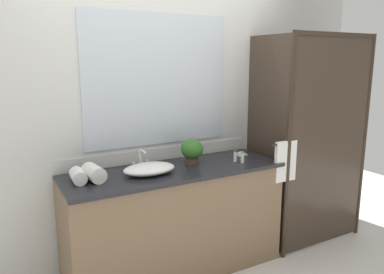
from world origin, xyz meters
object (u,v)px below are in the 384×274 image
soap_dish (241,154)px  rolled_towel_middle (94,173)px  amenity_bottle_conditioner (242,158)px  rolled_towel_near_edge (78,176)px  potted_plant (192,150)px  sink_basin (149,169)px  faucet (141,162)px  amenity_bottle_body_wash (235,156)px

soap_dish → rolled_towel_middle: bearing=-176.9°
amenity_bottle_conditioner → rolled_towel_near_edge: 1.35m
rolled_towel_near_edge → rolled_towel_middle: 0.11m
soap_dish → amenity_bottle_conditioner: 0.26m
soap_dish → rolled_towel_middle: (-1.38, -0.07, 0.05)m
potted_plant → soap_dish: potted_plant is taller
potted_plant → sink_basin: bearing=-167.6°
faucet → rolled_towel_middle: faucet is taller
amenity_bottle_conditioner → rolled_towel_middle: bearing=173.6°
potted_plant → amenity_bottle_body_wash: (0.35, -0.13, -0.07)m
sink_basin → potted_plant: size_ratio=1.94×
soap_dish → amenity_bottle_conditioner: (-0.15, -0.21, 0.03)m
amenity_bottle_body_wash → rolled_towel_middle: (-1.20, 0.08, 0.01)m
faucet → soap_dish: bearing=-3.6°
amenity_bottle_conditioner → potted_plant: bearing=153.4°
potted_plant → rolled_towel_middle: bearing=-176.3°
faucet → potted_plant: bearing=-10.7°
faucet → amenity_bottle_body_wash: (0.78, -0.21, -0.01)m
faucet → rolled_towel_middle: bearing=-162.0°
soap_dish → rolled_towel_near_edge: bearing=-177.6°
sink_basin → amenity_bottle_conditioner: 0.82m
sink_basin → rolled_towel_middle: 0.42m
faucet → amenity_bottle_conditioner: bearing=-18.6°
amenity_bottle_body_wash → rolled_towel_middle: size_ratio=0.47×
potted_plant → amenity_bottle_body_wash: size_ratio=2.08×
potted_plant → rolled_towel_near_edge: potted_plant is taller
potted_plant → rolled_towel_middle: (-0.85, -0.05, -0.06)m
amenity_bottle_conditioner → rolled_towel_near_edge: size_ratio=0.53×
amenity_bottle_conditioner → amenity_bottle_body_wash: (-0.03, 0.06, 0.00)m
potted_plant → amenity_bottle_conditioner: potted_plant is taller
sink_basin → amenity_bottle_body_wash: bearing=-2.8°
faucet → amenity_bottle_conditioner: faucet is taller
potted_plant → amenity_bottle_conditioner: 0.44m
amenity_bottle_body_wash → faucet: bearing=164.7°
faucet → rolled_towel_near_edge: 0.54m
soap_dish → amenity_bottle_body_wash: 0.24m
amenity_bottle_body_wash → rolled_towel_near_edge: 1.31m
amenity_bottle_conditioner → rolled_towel_middle: (-1.23, 0.14, 0.01)m
sink_basin → potted_plant: 0.45m
faucet → potted_plant: size_ratio=0.81×
sink_basin → potted_plant: (0.43, 0.09, 0.08)m
sink_basin → faucet: (0.00, 0.18, 0.01)m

